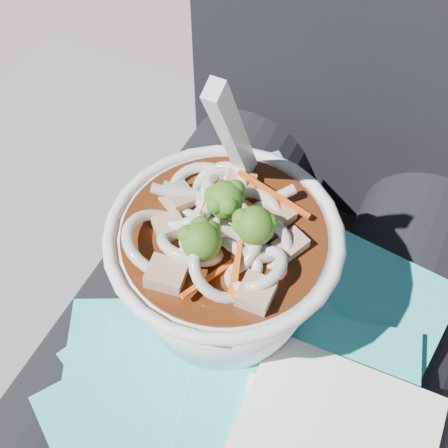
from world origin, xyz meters
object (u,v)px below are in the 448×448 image
at_px(lap, 248,371).
at_px(plastic_bag, 232,352).
at_px(person_body, 290,278).
at_px(stone_ledge, 286,370).
at_px(udon_bowl, 224,259).

relative_size(lap, plastic_bag, 1.27).
bearing_deg(lap, plastic_bag, -101.64).
distance_m(person_body, plastic_bag, 0.13).
relative_size(stone_ledge, plastic_bag, 2.65).
bearing_deg(udon_bowl, lap, -20.87).
xyz_separation_m(lap, udon_bowl, (-0.03, 0.01, 0.14)).
relative_size(stone_ledge, lap, 2.08).
bearing_deg(person_body, stone_ledge, 90.00).
bearing_deg(person_body, udon_bowl, -109.31).
distance_m(plastic_bag, udon_bowl, 0.08).
bearing_deg(lap, udon_bowl, 159.13).
bearing_deg(plastic_bag, lap, 78.36).
bearing_deg(stone_ledge, plastic_bag, -91.56).
bearing_deg(stone_ledge, udon_bowl, -101.58).
distance_m(person_body, udon_bowl, 0.15).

